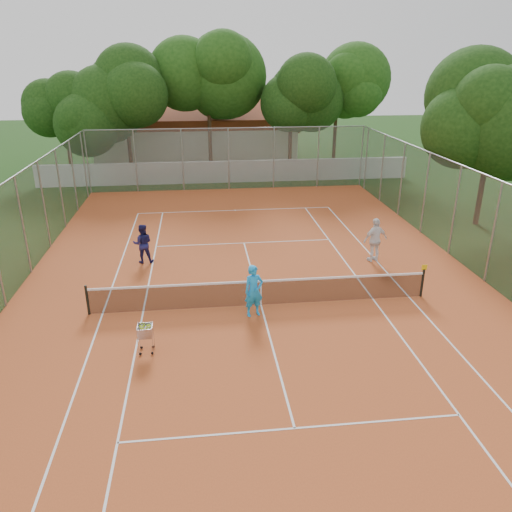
{
  "coord_description": "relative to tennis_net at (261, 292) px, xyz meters",
  "views": [
    {
      "loc": [
        -2.01,
        -15.69,
        8.21
      ],
      "look_at": [
        0.0,
        1.5,
        1.3
      ],
      "focal_mm": 35.0,
      "sensor_mm": 36.0,
      "label": 1
    }
  ],
  "objects": [
    {
      "name": "player_near",
      "position": [
        -0.33,
        -0.69,
        0.42
      ],
      "size": [
        0.75,
        0.59,
        1.81
      ],
      "primitive_type": "imported",
      "rotation": [
        0.0,
        0.0,
        0.27
      ],
      "color": "#1C9FF2",
      "rests_on": "court_pad"
    },
    {
      "name": "tropical_trees",
      "position": [
        0.0,
        22.0,
        4.49
      ],
      "size": [
        29.0,
        19.0,
        10.0
      ],
      "primitive_type": "cube",
      "color": "black",
      "rests_on": "ground"
    },
    {
      "name": "player_far_right",
      "position": [
        5.36,
        3.56,
        0.47
      ],
      "size": [
        1.2,
        0.73,
        1.92
      ],
      "primitive_type": "imported",
      "rotation": [
        0.0,
        0.0,
        3.4
      ],
      "color": "white",
      "rests_on": "court_pad"
    },
    {
      "name": "tennis_net",
      "position": [
        0.0,
        0.0,
        0.0
      ],
      "size": [
        11.88,
        0.1,
        0.98
      ],
      "primitive_type": "cube",
      "color": "black",
      "rests_on": "court_pad"
    },
    {
      "name": "clubhouse",
      "position": [
        -2.0,
        29.0,
        1.69
      ],
      "size": [
        16.4,
        9.0,
        4.4
      ],
      "primitive_type": "cube",
      "color": "beige",
      "rests_on": "ground"
    },
    {
      "name": "ball_hopper",
      "position": [
        -3.77,
        -2.62,
        -0.01
      ],
      "size": [
        0.6,
        0.6,
        0.96
      ],
      "primitive_type": "cube",
      "rotation": [
        0.0,
        0.0,
        -0.39
      ],
      "color": "#B4B3BA",
      "rests_on": "court_pad"
    },
    {
      "name": "perimeter_fence",
      "position": [
        0.0,
        0.0,
        1.49
      ],
      "size": [
        18.0,
        34.0,
        4.0
      ],
      "primitive_type": "cube",
      "color": "slate",
      "rests_on": "ground"
    },
    {
      "name": "court_pad",
      "position": [
        0.0,
        0.0,
        -0.5
      ],
      "size": [
        18.0,
        34.0,
        0.02
      ],
      "primitive_type": "cube",
      "color": "#B75023",
      "rests_on": "ground"
    },
    {
      "name": "ground",
      "position": [
        0.0,
        0.0,
        -0.51
      ],
      "size": [
        120.0,
        120.0,
        0.0
      ],
      "primitive_type": "plane",
      "color": "#14330D",
      "rests_on": "ground"
    },
    {
      "name": "boundary_wall",
      "position": [
        0.0,
        19.0,
        0.24
      ],
      "size": [
        26.0,
        0.3,
        1.5
      ],
      "primitive_type": "cube",
      "color": "silver",
      "rests_on": "ground"
    },
    {
      "name": "court_lines",
      "position": [
        0.0,
        0.0,
        -0.49
      ],
      "size": [
        10.98,
        23.78,
        0.01
      ],
      "primitive_type": "cube",
      "color": "white",
      "rests_on": "court_pad"
    },
    {
      "name": "player_far_left",
      "position": [
        -4.48,
        4.55,
        0.36
      ],
      "size": [
        0.84,
        0.67,
        1.69
      ],
      "primitive_type": "imported",
      "rotation": [
        0.0,
        0.0,
        3.17
      ],
      "color": "navy",
      "rests_on": "court_pad"
    }
  ]
}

